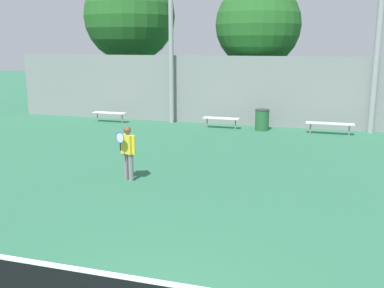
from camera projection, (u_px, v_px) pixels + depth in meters
tennis_player at (128, 150)px, 12.43m from camera, size 0.53×0.48×1.54m
bench_courtside_near at (221, 119)px, 20.22m from camera, size 1.64×0.40×0.49m
bench_courtside_far at (110, 113)px, 21.81m from camera, size 1.67×0.40×0.49m
bench_adjacent_court at (330, 124)px, 18.88m from camera, size 1.96×0.40×0.49m
light_pole_far_right at (381, 3)px, 18.21m from camera, size 0.90×0.60×9.26m
trash_bin at (262, 120)px, 19.79m from camera, size 0.64×0.64×0.94m
back_fence at (277, 92)px, 20.38m from camera, size 26.77×0.06×3.21m
tree_green_tall at (130, 17)px, 25.47m from camera, size 5.14×5.14×7.84m
tree_green_broad at (258, 25)px, 21.68m from camera, size 4.12×4.12×6.71m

